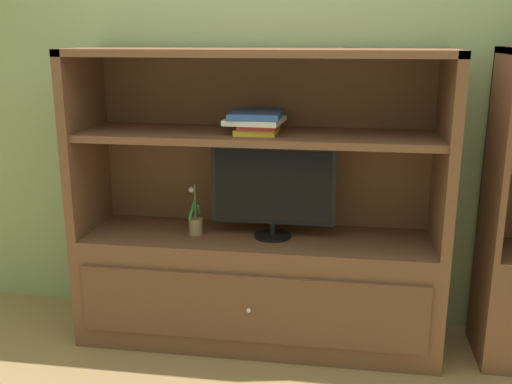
# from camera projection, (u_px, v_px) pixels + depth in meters

# --- Properties ---
(ground_plane) EXTENTS (8.00, 8.00, 0.00)m
(ground_plane) POSITION_uv_depth(u_px,v_px,m) (245.00, 376.00, 2.85)
(ground_plane) COLOR #99754C
(painted_rear_wall) EXTENTS (6.00, 0.10, 2.80)m
(painted_rear_wall) POSITION_uv_depth(u_px,v_px,m) (267.00, 74.00, 3.20)
(painted_rear_wall) COLOR #8C9E6B
(painted_rear_wall) RESTS_ON ground_plane
(media_console) EXTENTS (1.89, 0.55, 1.54)m
(media_console) POSITION_uv_depth(u_px,v_px,m) (258.00, 255.00, 3.12)
(media_console) COLOR brown
(media_console) RESTS_ON ground_plane
(tv_monitor) EXTENTS (0.64, 0.19, 0.48)m
(tv_monitor) POSITION_uv_depth(u_px,v_px,m) (273.00, 189.00, 2.99)
(tv_monitor) COLOR black
(tv_monitor) RESTS_ON media_console
(potted_plant) EXTENTS (0.07, 0.10, 0.27)m
(potted_plant) POSITION_uv_depth(u_px,v_px,m) (196.00, 224.00, 3.08)
(potted_plant) COLOR #8C7251
(potted_plant) RESTS_ON media_console
(magazine_stack) EXTENTS (0.29, 0.32, 0.11)m
(magazine_stack) POSITION_uv_depth(u_px,v_px,m) (257.00, 121.00, 2.92)
(magazine_stack) COLOR gold
(magazine_stack) RESTS_ON media_console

